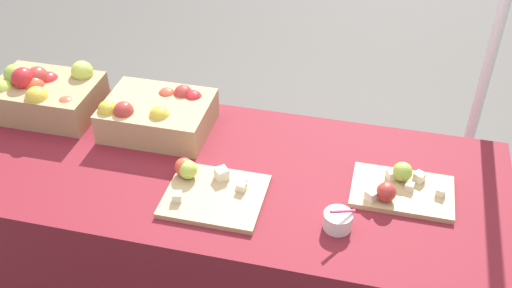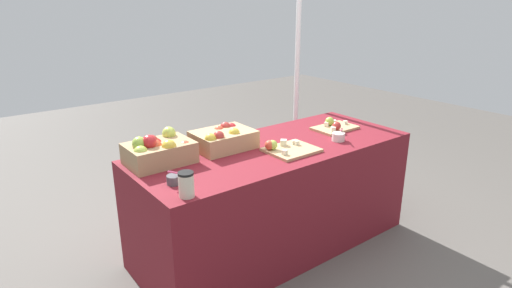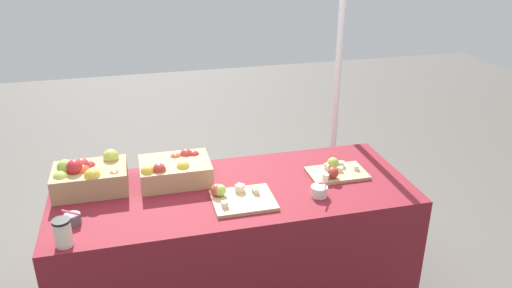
% 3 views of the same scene
% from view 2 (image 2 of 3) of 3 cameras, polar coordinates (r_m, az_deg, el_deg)
% --- Properties ---
extents(ground_plane, '(10.00, 10.00, 0.00)m').
position_cam_2_polar(ground_plane, '(3.13, 2.32, -13.15)').
color(ground_plane, '#56514C').
extents(table, '(1.90, 0.76, 0.74)m').
position_cam_2_polar(table, '(2.95, 2.42, -7.06)').
color(table, maroon).
rests_on(table, ground_plane).
extents(apple_crate_left, '(0.38, 0.27, 0.19)m').
position_cam_2_polar(apple_crate_left, '(2.55, -12.87, -0.83)').
color(apple_crate_left, tan).
rests_on(apple_crate_left, table).
extents(apple_crate_middle, '(0.38, 0.28, 0.15)m').
position_cam_2_polar(apple_crate_middle, '(2.76, -4.36, 0.73)').
color(apple_crate_middle, tan).
rests_on(apple_crate_middle, table).
extents(cutting_board_front, '(0.31, 0.26, 0.08)m').
position_cam_2_polar(cutting_board_front, '(2.71, 4.10, -0.60)').
color(cutting_board_front, tan).
rests_on(cutting_board_front, table).
extents(cutting_board_back, '(0.32, 0.21, 0.08)m').
position_cam_2_polar(cutting_board_back, '(3.20, 10.38, 2.31)').
color(cutting_board_back, tan).
rests_on(cutting_board_back, table).
extents(sample_bowl_near, '(0.09, 0.09, 0.10)m').
position_cam_2_polar(sample_bowl_near, '(2.95, 10.94, 0.96)').
color(sample_bowl_near, silver).
rests_on(sample_bowl_near, table).
extents(sample_bowl_mid, '(0.08, 0.08, 0.09)m').
position_cam_2_polar(sample_bowl_mid, '(2.28, -10.86, -4.66)').
color(sample_bowl_mid, '#4C4C51').
rests_on(sample_bowl_mid, table).
extents(coffee_cup, '(0.08, 0.08, 0.13)m').
position_cam_2_polar(coffee_cup, '(2.11, -9.27, -5.35)').
color(coffee_cup, beige).
rests_on(coffee_cup, table).
extents(tent_pole, '(0.04, 0.04, 1.92)m').
position_cam_2_polar(tent_pole, '(3.87, 5.45, 8.44)').
color(tent_pole, white).
rests_on(tent_pole, ground_plane).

